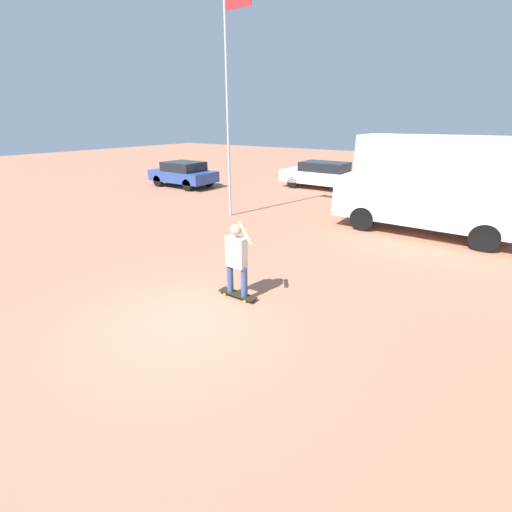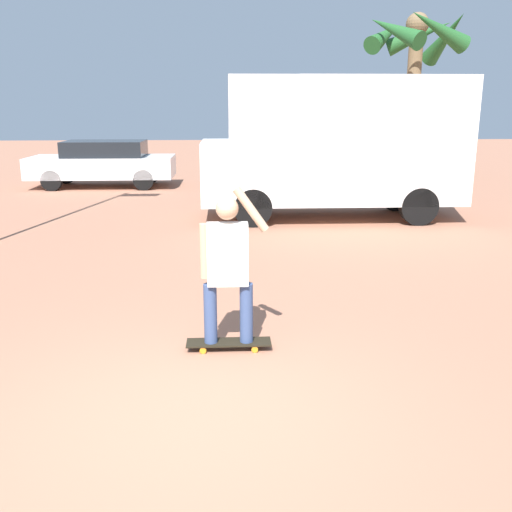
% 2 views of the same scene
% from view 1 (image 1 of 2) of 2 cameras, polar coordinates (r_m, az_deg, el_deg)
% --- Properties ---
extents(ground_plane, '(80.00, 80.00, 0.00)m').
position_cam_1_polar(ground_plane, '(6.84, -12.90, -10.83)').
color(ground_plane, '#A36B51').
extents(skateboard, '(0.91, 0.24, 0.09)m').
position_cam_1_polar(skateboard, '(7.54, -3.12, -6.38)').
color(skateboard, black).
rests_on(skateboard, ground_plane).
extents(person_skateboarder, '(0.71, 0.23, 1.68)m').
position_cam_1_polar(person_skateboarder, '(7.16, -3.27, 0.08)').
color(person_skateboarder, '#384C7A').
rests_on(person_skateboarder, skateboard).
extents(camper_van, '(5.86, 2.05, 3.17)m').
position_cam_1_polar(camper_van, '(12.78, 27.80, 10.70)').
color(camper_van, black).
rests_on(camper_van, ground_plane).
extents(parked_car_white, '(4.53, 1.90, 1.46)m').
position_cam_1_polar(parked_car_white, '(20.07, 11.06, 13.18)').
color(parked_car_white, black).
rests_on(parked_car_white, ground_plane).
extents(parked_car_blue, '(3.87, 1.93, 1.40)m').
position_cam_1_polar(parked_car_blue, '(20.75, -12.02, 13.30)').
color(parked_car_blue, black).
rests_on(parked_car_blue, ground_plane).
extents(flagpole, '(1.16, 0.12, 7.84)m').
position_cam_1_polar(flagpole, '(13.61, -4.52, 25.37)').
color(flagpole, '#B7B7BC').
rests_on(flagpole, ground_plane).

